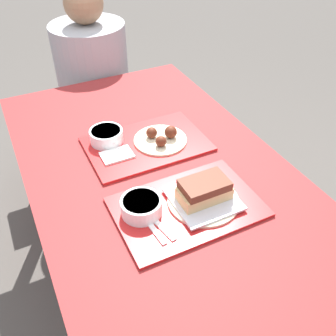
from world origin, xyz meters
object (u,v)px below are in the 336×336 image
tray_near (188,207)px  wings_plate_far (161,138)px  bowl_coleslaw_far (106,135)px  brisket_sandwich_plate (204,194)px  tray_far (147,144)px  bowl_coleslaw_near (141,206)px  person_seated_across (91,63)px

tray_near → wings_plate_far: size_ratio=2.21×
bowl_coleslaw_far → wings_plate_far: size_ratio=0.62×
brisket_sandwich_plate → bowl_coleslaw_far: 0.48m
bowl_coleslaw_far → brisket_sandwich_plate: bearing=-69.7°
tray_far → bowl_coleslaw_far: bearing=150.1°
bowl_coleslaw_near → person_seated_across: person_seated_across is taller
bowl_coleslaw_near → wings_plate_far: size_ratio=0.62×
tray_far → brisket_sandwich_plate: 0.38m
wings_plate_far → person_seated_across: bearing=91.0°
brisket_sandwich_plate → wings_plate_far: 0.36m
bowl_coleslaw_far → person_seated_across: bearing=77.3°
tray_near → person_seated_across: person_seated_across is taller
wings_plate_far → person_seated_across: 0.87m
brisket_sandwich_plate → wings_plate_far: size_ratio=1.12×
tray_near → tray_far: bearing=87.3°
brisket_sandwich_plate → bowl_coleslaw_far: (-0.17, 0.45, -0.00)m
tray_near → person_seated_across: (0.06, 1.22, -0.01)m
brisket_sandwich_plate → person_seated_across: person_seated_across is taller
brisket_sandwich_plate → bowl_coleslaw_far: brisket_sandwich_plate is taller
wings_plate_far → bowl_coleslaw_near: bearing=-124.5°
bowl_coleslaw_near → bowl_coleslaw_far: size_ratio=1.00×
tray_far → brisket_sandwich_plate: bearing=-84.9°
tray_near → wings_plate_far: bearing=78.3°
tray_near → wings_plate_far: 0.36m
person_seated_across → wings_plate_far: bearing=-89.0°
brisket_sandwich_plate → wings_plate_far: brisket_sandwich_plate is taller
bowl_coleslaw_near → bowl_coleslaw_far: same height
tray_far → bowl_coleslaw_near: bowl_coleslaw_near is taller
tray_far → bowl_coleslaw_far: 0.16m
wings_plate_far → person_seated_across: size_ratio=0.30×
tray_near → bowl_coleslaw_near: bearing=165.5°
tray_near → bowl_coleslaw_far: bowl_coleslaw_far is taller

